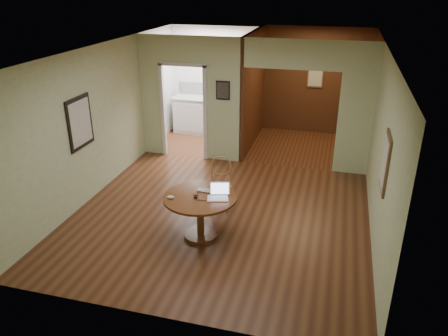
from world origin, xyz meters
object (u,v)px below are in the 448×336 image
(dining_table, at_px, (200,207))
(chair, at_px, (220,180))
(open_laptop, at_px, (219,193))
(closed_laptop, at_px, (206,192))

(dining_table, xyz_separation_m, chair, (0.05, 1.01, 0.00))
(open_laptop, distance_m, closed_laptop, 0.25)
(dining_table, relative_size, closed_laptop, 3.56)
(dining_table, height_order, closed_laptop, closed_laptop)
(dining_table, relative_size, chair, 1.20)
(open_laptop, xyz_separation_m, closed_laptop, (-0.23, 0.09, -0.05))
(open_laptop, height_order, closed_laptop, open_laptop)
(closed_laptop, bearing_deg, open_laptop, -15.63)
(open_laptop, relative_size, closed_laptop, 1.11)
(chair, distance_m, open_laptop, 1.01)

